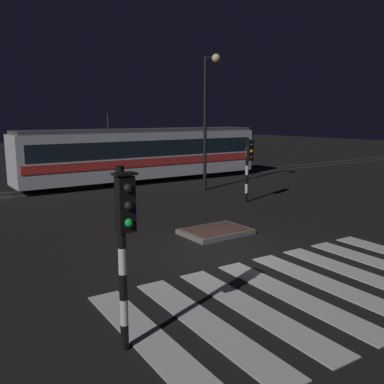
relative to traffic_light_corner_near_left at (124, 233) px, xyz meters
The scene contains 9 objects.
ground_plane 5.98m from the traffic_light_corner_near_left, 33.91° to the left, with size 120.00×120.00×0.00m, color black.
rail_near 16.84m from the traffic_light_corner_near_left, 73.85° to the left, with size 80.00×0.12×0.03m, color #59595E.
rail_far 18.21m from the traffic_light_corner_near_left, 75.11° to the left, with size 80.00×0.12×0.03m, color #59595E.
crosswalk_zebra 5.10m from the traffic_light_corner_near_left, ahead, with size 9.19×5.09×0.02m.
traffic_island 7.88m from the traffic_light_corner_near_left, 40.67° to the left, with size 2.24×1.60×0.18m.
traffic_light_corner_near_left is the anchor object (origin of this frame).
traffic_light_corner_far_right 13.32m from the traffic_light_corner_near_left, 39.02° to the left, with size 0.36×0.42×3.01m.
street_lamp_trackside_right 16.26m from the traffic_light_corner_near_left, 48.27° to the left, with size 0.44×1.21×7.08m.
tram 19.24m from the traffic_light_corner_near_left, 60.63° to the left, with size 15.53×2.58×4.15m.
Camera 1 is at (-7.53, -9.21, 3.97)m, focal length 39.54 mm.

